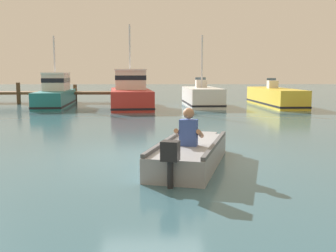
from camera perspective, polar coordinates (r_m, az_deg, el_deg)
ground_plane at (r=9.07m, az=-2.39°, el=-4.30°), size 120.00×120.00×0.00m
wooden_dock at (r=26.73m, az=-16.74°, el=4.54°), size 10.39×1.64×1.29m
rowboat_with_person at (r=8.16m, az=3.22°, el=-3.85°), size 1.88×3.69×1.19m
moored_boat_teal at (r=23.59m, az=-15.66°, el=4.45°), size 2.03×5.99×3.92m
moored_boat_red at (r=22.20m, az=-5.38°, el=4.70°), size 2.78×6.54×4.47m
moored_boat_white at (r=22.94m, az=4.85°, el=4.11°), size 2.06×4.90×3.97m
moored_boat_yellow at (r=23.80m, az=14.93°, el=3.93°), size 1.81×6.69×1.58m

